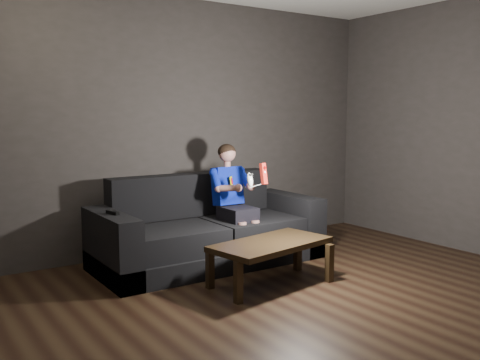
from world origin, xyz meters
TOP-DOWN VIEW (x-y plane):
  - floor at (0.00, 0.00)m, footprint 5.00×5.00m
  - back_wall at (0.00, 2.50)m, footprint 5.00×0.04m
  - sofa at (-0.04, 1.84)m, footprint 2.24×0.97m
  - child at (0.21, 1.77)m, footprint 0.43×0.53m
  - wii_remote_red at (0.29, 1.36)m, footprint 0.06×0.08m
  - nunchuk_white at (0.14, 1.37)m, footprint 0.06×0.09m
  - wii_remote_black at (-1.05, 1.75)m, footprint 0.07×0.16m
  - coffee_table at (0.05, 0.92)m, footprint 1.14×0.71m

SIDE VIEW (x-z plane):
  - floor at x=0.00m, z-range 0.00..0.00m
  - sofa at x=-0.04m, z-range -0.15..0.72m
  - coffee_table at x=0.05m, z-range 0.14..0.53m
  - wii_remote_black at x=-1.05m, z-range 0.61..0.64m
  - child at x=0.21m, z-range 0.18..1.24m
  - nunchuk_white at x=0.14m, z-range 0.80..0.94m
  - wii_remote_red at x=0.29m, z-range 0.82..1.02m
  - back_wall at x=0.00m, z-range 0.00..2.70m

